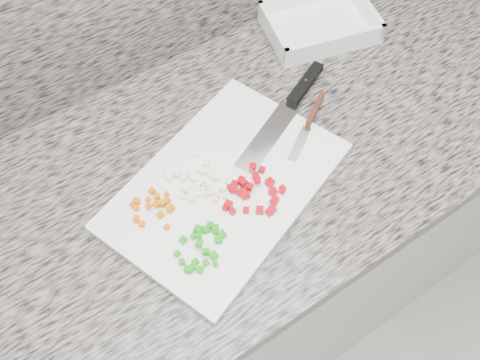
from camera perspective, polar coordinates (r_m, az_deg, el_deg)
name	(u,v)px	position (r m, az deg, el deg)	size (l,w,h in m)	color
cabinet	(224,264)	(1.43, -1.74, -8.95)	(3.92, 0.62, 0.86)	white
countertop	(218,170)	(1.03, -2.38, 1.07)	(3.96, 0.64, 0.04)	slate
cutting_board	(225,186)	(0.98, -1.62, -0.59)	(0.43, 0.29, 0.01)	white
carrot_pile	(154,206)	(0.96, -9.14, -2.77)	(0.08, 0.09, 0.02)	#DA6304
onion_pile	(195,180)	(0.98, -4.87, 0.05)	(0.09, 0.09, 0.02)	white
green_pepper_pile	(203,245)	(0.91, -3.97, -6.93)	(0.10, 0.08, 0.02)	#14900D
red_pepper_pile	(253,191)	(0.96, 1.41, -1.22)	(0.12, 0.11, 0.02)	#B1020C
garlic_pile	(216,189)	(0.97, -2.61, -0.97)	(0.06, 0.05, 0.01)	beige
chef_knife	(293,101)	(1.09, 5.68, 8.40)	(0.29, 0.16, 0.02)	#BABCC1
paring_knife	(311,118)	(1.07, 7.62, 6.59)	(0.16, 0.10, 0.02)	#BABCC1
tray	(319,25)	(1.26, 8.47, 16.05)	(0.27, 0.23, 0.05)	white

